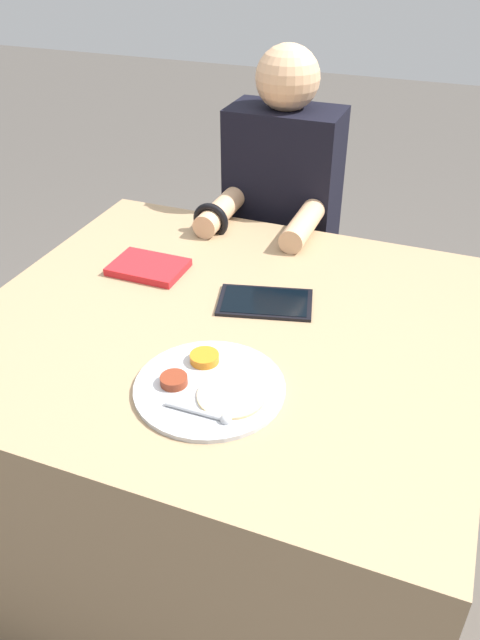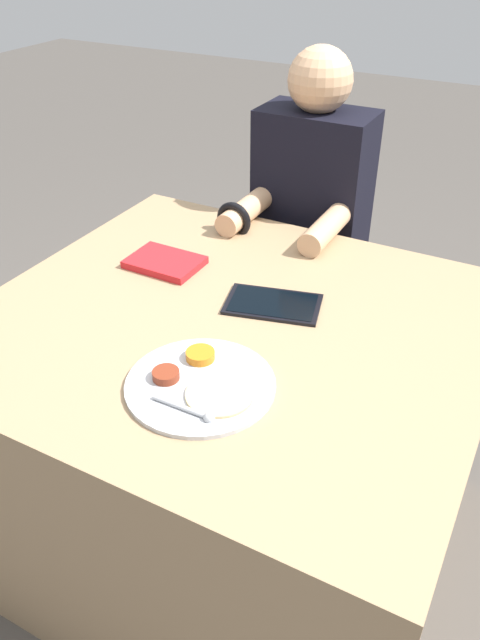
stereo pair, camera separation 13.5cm
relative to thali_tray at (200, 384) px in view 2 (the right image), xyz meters
The scene contains 6 objects.
ground_plane 0.82m from the thali_tray, 104.46° to the left, with size 12.00×12.00×0.00m, color #4C4742.
dining_table 0.47m from the thali_tray, 104.46° to the left, with size 1.18×1.07×0.78m.
thali_tray is the anchor object (origin of this frame).
red_notebook 0.52m from the thali_tray, 131.77° to the left, with size 0.19×0.14×0.02m.
tablet_device 0.34m from the thali_tray, 90.38° to the left, with size 0.25×0.19×0.01m.
person_diner 0.97m from the thali_tray, 99.28° to the left, with size 0.36×0.45×1.26m.
Camera 2 is at (0.59, -1.06, 1.59)m, focal length 35.00 mm.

